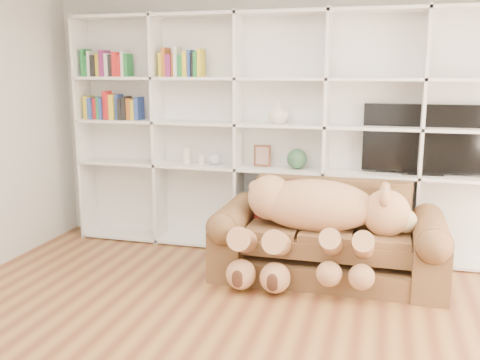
% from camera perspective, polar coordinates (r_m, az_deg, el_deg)
% --- Properties ---
extents(wall_back, '(5.00, 0.02, 2.70)m').
position_cam_1_polar(wall_back, '(5.52, 4.86, 6.59)').
color(wall_back, silver).
rests_on(wall_back, floor).
extents(bookshelf, '(4.43, 0.35, 2.40)m').
position_cam_1_polar(bookshelf, '(5.43, 2.08, 6.08)').
color(bookshelf, white).
rests_on(bookshelf, floor).
extents(sofa, '(2.00, 0.87, 0.84)m').
position_cam_1_polar(sofa, '(4.88, 9.35, -6.60)').
color(sofa, brown).
rests_on(sofa, floor).
extents(teddy_bear, '(1.54, 0.83, 0.89)m').
position_cam_1_polar(teddy_bear, '(4.65, 7.96, -3.95)').
color(teddy_bear, tan).
rests_on(teddy_bear, sofa).
extents(throw_pillow, '(0.43, 0.29, 0.41)m').
position_cam_1_polar(throw_pillow, '(5.00, 4.02, -2.34)').
color(throw_pillow, '#590F14').
rests_on(throw_pillow, sofa).
extents(tv, '(1.12, 0.18, 0.66)m').
position_cam_1_polar(tv, '(5.31, 19.02, 4.07)').
color(tv, black).
rests_on(tv, bookshelf).
extents(picture_frame, '(0.17, 0.04, 0.22)m').
position_cam_1_polar(picture_frame, '(5.41, 2.40, 2.61)').
color(picture_frame, '#532D1C').
rests_on(picture_frame, bookshelf).
extents(green_vase, '(0.20, 0.20, 0.20)m').
position_cam_1_polar(green_vase, '(5.35, 6.09, 2.25)').
color(green_vase, '#2B5437').
rests_on(green_vase, bookshelf).
extents(figurine_tall, '(0.10, 0.10, 0.17)m').
position_cam_1_polar(figurine_tall, '(5.65, -5.77, 2.59)').
color(figurine_tall, silver).
rests_on(figurine_tall, bookshelf).
extents(figurine_short, '(0.08, 0.08, 0.10)m').
position_cam_1_polar(figurine_short, '(5.60, -4.16, 2.21)').
color(figurine_short, silver).
rests_on(figurine_short, bookshelf).
extents(snow_globe, '(0.12, 0.12, 0.12)m').
position_cam_1_polar(snow_globe, '(5.55, -2.68, 2.30)').
color(snow_globe, silver).
rests_on(snow_globe, bookshelf).
extents(shelf_vase, '(0.25, 0.25, 0.21)m').
position_cam_1_polar(shelf_vase, '(5.33, 4.10, 7.16)').
color(shelf_vase, silver).
rests_on(shelf_vase, bookshelf).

